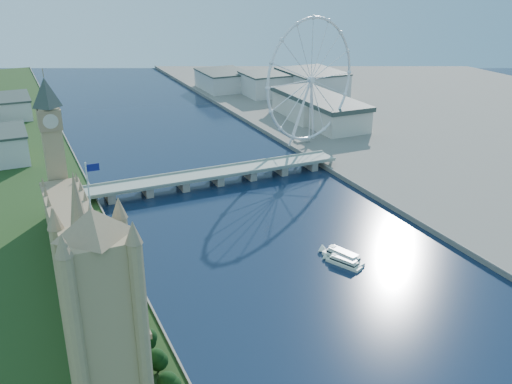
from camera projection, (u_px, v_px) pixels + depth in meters
victoria_tower at (104, 322)px, 203.90m from camera, size 28.16×28.16×112.00m
parliament_range at (84, 263)px, 317.09m from camera, size 24.00×200.00×70.00m
big_ben at (51, 131)px, 390.04m from camera, size 20.02×20.02×110.00m
westminster_bridge at (217, 175)px, 480.34m from camera, size 220.00×22.00×9.50m
london_eye at (311, 80)px, 549.97m from camera, size 113.60×39.12×124.30m
county_hall at (318, 123)px, 659.68m from camera, size 54.00×144.00×35.00m
city_skyline at (172, 97)px, 710.78m from camera, size 505.00×280.00×32.00m
tour_boat_near at (344, 265)px, 351.96m from camera, size 16.95×26.23×5.68m
tour_boat_far at (343, 260)px, 358.01m from camera, size 17.97×32.04×6.90m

